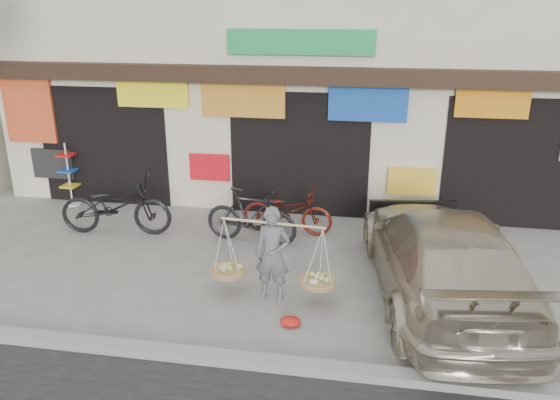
% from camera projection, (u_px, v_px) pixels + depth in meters
% --- Properties ---
extents(ground, '(70.00, 70.00, 0.00)m').
position_uv_depth(ground, '(270.00, 289.00, 8.96)').
color(ground, gray).
rests_on(ground, ground).
extents(kerb, '(70.00, 0.25, 0.12)m').
position_uv_depth(kerb, '(241.00, 360.00, 7.08)').
color(kerb, gray).
rests_on(kerb, ground).
extents(shophouse_block, '(14.00, 6.32, 7.00)m').
position_uv_depth(shophouse_block, '(316.00, 45.00, 13.74)').
color(shophouse_block, beige).
rests_on(shophouse_block, ground).
extents(street_vendor, '(2.02, 0.68, 1.53)m').
position_uv_depth(street_vendor, '(273.00, 258.00, 8.47)').
color(street_vendor, slate).
rests_on(street_vendor, ground).
extents(bike_0, '(2.32, 1.02, 1.18)m').
position_uv_depth(bike_0, '(116.00, 206.00, 10.96)').
color(bike_0, black).
rests_on(bike_0, ground).
extents(bike_1, '(1.90, 0.78, 1.11)m').
position_uv_depth(bike_1, '(251.00, 216.00, 10.53)').
color(bike_1, black).
rests_on(bike_1, ground).
extents(bike_2, '(1.87, 0.74, 0.96)m').
position_uv_depth(bike_2, '(287.00, 211.00, 11.01)').
color(bike_2, '#59170F').
rests_on(bike_2, ground).
extents(suv, '(2.68, 5.25, 1.46)m').
position_uv_depth(suv, '(442.00, 255.00, 8.50)').
color(suv, '#BFB29A').
rests_on(suv, ground).
extents(display_rack, '(0.41, 0.41, 1.47)m').
position_uv_depth(display_rack, '(69.00, 180.00, 12.55)').
color(display_rack, silver).
rests_on(display_rack, ground).
extents(red_bag, '(0.31, 0.25, 0.14)m').
position_uv_depth(red_bag, '(290.00, 321.00, 7.93)').
color(red_bag, red).
rests_on(red_bag, ground).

